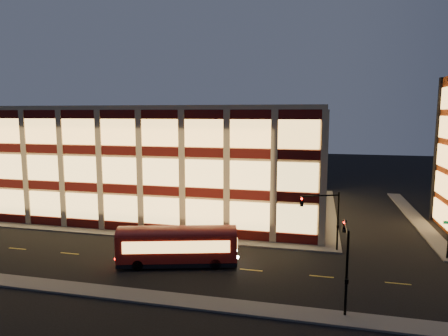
# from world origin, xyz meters

# --- Properties ---
(ground) EXTENTS (200.00, 200.00, 0.00)m
(ground) POSITION_xyz_m (0.00, 0.00, 0.00)
(ground) COLOR black
(ground) RESTS_ON ground
(sidewalk_office_south) EXTENTS (54.00, 2.00, 0.15)m
(sidewalk_office_south) POSITION_xyz_m (-3.00, 1.00, 0.07)
(sidewalk_office_south) COLOR #514F4C
(sidewalk_office_south) RESTS_ON ground
(sidewalk_office_east) EXTENTS (2.00, 30.00, 0.15)m
(sidewalk_office_east) POSITION_xyz_m (23.00, 17.00, 0.07)
(sidewalk_office_east) COLOR #514F4C
(sidewalk_office_east) RESTS_ON ground
(sidewalk_tower_west) EXTENTS (2.00, 30.00, 0.15)m
(sidewalk_tower_west) POSITION_xyz_m (34.00, 17.00, 0.07)
(sidewalk_tower_west) COLOR #514F4C
(sidewalk_tower_west) RESTS_ON ground
(sidewalk_near) EXTENTS (100.00, 2.00, 0.15)m
(sidewalk_near) POSITION_xyz_m (0.00, -13.00, 0.07)
(sidewalk_near) COLOR #514F4C
(sidewalk_near) RESTS_ON ground
(office_building) EXTENTS (50.45, 30.45, 14.50)m
(office_building) POSITION_xyz_m (-2.91, 16.91, 7.25)
(office_building) COLOR tan
(office_building) RESTS_ON ground
(traffic_signal_far) EXTENTS (3.79, 1.87, 6.00)m
(traffic_signal_far) POSITION_xyz_m (22.21, 0.24, 4.11)
(traffic_signal_far) COLOR black
(traffic_signal_far) RESTS_ON ground
(traffic_signal_near) EXTENTS (0.32, 4.45, 6.00)m
(traffic_signal_near) POSITION_xyz_m (23.50, -11.03, 4.13)
(traffic_signal_near) COLOR black
(traffic_signal_near) RESTS_ON ground
(trolley_bus) EXTENTS (10.92, 5.42, 3.59)m
(trolley_bus) POSITION_xyz_m (9.32, -6.32, 1.99)
(trolley_bus) COLOR maroon
(trolley_bus) RESTS_ON ground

